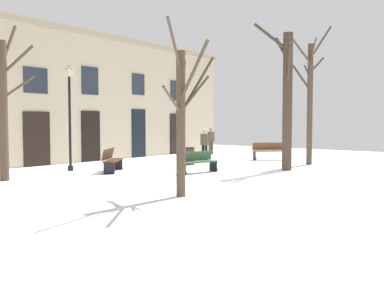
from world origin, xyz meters
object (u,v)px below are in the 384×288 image
Objects in this scene: tree_center at (287,98)px; person_crossing_plaza at (205,143)px; bench_by_litter_bin at (112,160)px; bench_near_center_tree at (270,151)px; tree_near_facade at (182,114)px; bench_near_lamp at (197,162)px; tree_right_of_center at (310,98)px; streetlamp at (70,107)px; tree_foreground at (3,101)px; litter_bin at (190,156)px; person_by_shop_door at (211,140)px.

tree_center is 5.95m from person_crossing_plaza.
bench_near_center_tree is (8.52, -2.21, 0.01)m from bench_by_litter_bin.
tree_near_facade is 5.19m from bench_near_lamp.
streetlamp is (-8.39, 6.30, -0.52)m from tree_right_of_center.
bench_near_lamp is at bearing -93.70° from bench_by_litter_bin.
bench_near_lamp is at bearing -32.42° from tree_foreground.
tree_center is 8.68m from streetlamp.
tree_near_facade is at bearing -134.01° from bench_near_lamp.
tree_center is at bearing 4.91° from tree_near_facade.
bench_by_litter_bin is (3.80, -0.84, -2.17)m from tree_foreground.
streetlamp is 2.56× the size of bench_near_center_tree.
tree_right_of_center is at bearing -7.80° from bench_near_lamp.
bench_near_center_tree is at bearing 37.11° from tree_center.
bench_by_litter_bin is at bearing -12.48° from tree_foreground.
bench_by_litter_bin is 0.88× the size of bench_near_lamp.
litter_bin is 0.52× the size of bench_by_litter_bin.
litter_bin is at bearing 36.55° from person_by_shop_door.
litter_bin is at bearing -24.39° from streetlamp.
tree_near_facade is 6.63m from tree_foreground.
person_crossing_plaza reaches higher than litter_bin.
tree_near_facade is at bearing -149.00° from bench_by_litter_bin.
litter_bin is (6.12, 4.94, -1.75)m from tree_near_facade.
tree_center is 3.66× the size of person_by_shop_door.
person_crossing_plaza is at bearing -2.35° from tree_foreground.
tree_foreground is 6.88× the size of litter_bin.
tree_right_of_center is (2.68, 0.23, 0.14)m from tree_center.
litter_bin is 0.49× the size of person_by_shop_door.
streetlamp is 2.74× the size of bench_by_litter_bin.
streetlamp is at bearing 133.36° from bench_near_lamp.
tree_center reaches higher than person_crossing_plaza.
person_crossing_plaza is at bearing 23.60° from litter_bin.
bench_by_litter_bin is 6.40m from person_crossing_plaza.
tree_foreground is at bearing 169.38° from litter_bin.
bench_near_lamp is 1.07× the size of person_by_shop_door.
streetlamp is 10.29m from bench_near_center_tree.
bench_by_litter_bin is 0.96× the size of person_crossing_plaza.
tree_center is 0.96× the size of tree_right_of_center.
person_by_shop_door is at bearing 75.21° from tree_right_of_center.
bench_near_center_tree is (9.35, -3.77, -2.06)m from streetlamp.
bench_near_lamp is (-3.00, 2.19, -2.50)m from tree_center.
tree_foreground is 12.66m from tree_right_of_center.
tree_right_of_center is 1.47× the size of streetlamp.
litter_bin is at bearing -73.10° from person_crossing_plaza.
tree_foreground is at bearing 104.56° from tree_near_facade.
tree_foreground is at bearing 153.87° from tree_right_of_center.
tree_foreground is 1.32× the size of streetlamp.
tree_center reaches higher than person_by_shop_door.
tree_near_facade is at bearing 42.32° from person_by_shop_door.
litter_bin is at bearing 101.72° from tree_center.
person_crossing_plaza is at bearing 74.57° from tree_center.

